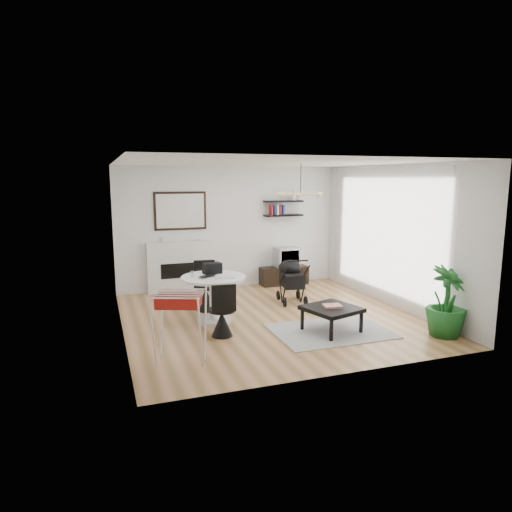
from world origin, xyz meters
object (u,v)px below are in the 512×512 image
object	(u,v)px
stroller	(291,282)
dining_table	(214,292)
coffee_table	(332,310)
drying_rack	(180,326)
fireplace	(182,260)
tv_console	(284,276)
crt_tv	(286,257)
potted_plant	(447,302)

from	to	relation	value
stroller	dining_table	bearing A→B (deg)	-148.19
coffee_table	dining_table	bearing A→B (deg)	146.55
drying_rack	stroller	xyz separation A→B (m)	(2.62, 2.31, -0.11)
fireplace	stroller	size ratio (longest dim) A/B	2.31
tv_console	crt_tv	xyz separation A→B (m)	(0.06, -0.00, 0.43)
crt_tv	stroller	size ratio (longest dim) A/B	0.56
fireplace	coffee_table	distance (m)	3.88
fireplace	tv_console	world-z (taller)	fireplace
fireplace	dining_table	size ratio (longest dim) A/B	1.97
crt_tv	coffee_table	size ratio (longest dim) A/B	0.54
stroller	potted_plant	world-z (taller)	potted_plant
stroller	potted_plant	size ratio (longest dim) A/B	0.85
crt_tv	stroller	world-z (taller)	stroller
tv_console	stroller	world-z (taller)	stroller
drying_rack	stroller	distance (m)	3.50
stroller	coffee_table	bearing A→B (deg)	-84.99
crt_tv	dining_table	world-z (taller)	crt_tv
stroller	coffee_table	distance (m)	1.87
coffee_table	drying_rack	bearing A→B (deg)	-169.95
coffee_table	fireplace	bearing A→B (deg)	117.29
fireplace	tv_console	size ratio (longest dim) A/B	1.95
drying_rack	potted_plant	distance (m)	4.10
stroller	coffee_table	size ratio (longest dim) A/B	0.97
tv_console	crt_tv	bearing A→B (deg)	-3.18
fireplace	drying_rack	world-z (taller)	fireplace
fireplace	potted_plant	bearing A→B (deg)	-51.46
dining_table	drying_rack	world-z (taller)	drying_rack
crt_tv	dining_table	bearing A→B (deg)	-136.02
tv_console	dining_table	size ratio (longest dim) A/B	1.01
drying_rack	stroller	size ratio (longest dim) A/B	1.04
dining_table	stroller	world-z (taller)	stroller
dining_table	tv_console	bearing A→B (deg)	44.77
fireplace	tv_console	bearing A→B (deg)	-3.12
crt_tv	dining_table	xyz separation A→B (m)	(-2.29, -2.21, -0.11)
tv_console	coffee_table	world-z (taller)	tv_console
fireplace	coffee_table	bearing A→B (deg)	-62.71
fireplace	potted_plant	size ratio (longest dim) A/B	1.96
stroller	fireplace	bearing A→B (deg)	148.66
dining_table	coffee_table	distance (m)	2.00
tv_console	stroller	xyz separation A→B (m)	(-0.45, -1.44, 0.19)
drying_rack	potted_plant	bearing A→B (deg)	16.62
tv_console	stroller	size ratio (longest dim) A/B	1.19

